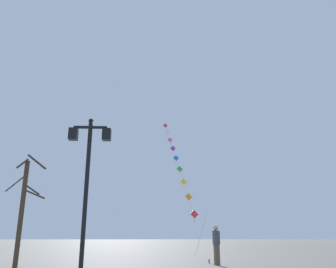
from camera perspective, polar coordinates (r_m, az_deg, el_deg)
The scene contains 5 objects.
ground_plane at distance 21.28m, azimuth -1.50°, elevation -20.20°, with size 160.00×160.00×0.00m, color gray.
twin_lantern_lamp_post at distance 11.43m, azimuth -13.41°, elevation -5.00°, with size 1.40×0.28×5.12m.
kite_train at distance 25.71m, azimuth 1.68°, elevation -5.07°, with size 1.82×15.05×12.00m.
kite_flyer at distance 16.15m, azimuth 8.20°, elevation -17.96°, with size 0.28×0.62×1.71m.
bare_tree at distance 16.14m, azimuth -23.40°, elevation -11.24°, with size 1.89×1.60×4.79m.
Camera 1 is at (-0.42, -1.23, 1.31)m, focal length 35.98 mm.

